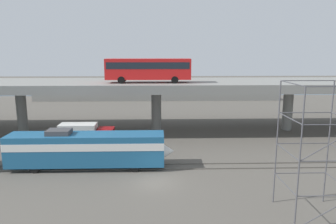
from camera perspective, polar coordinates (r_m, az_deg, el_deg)
name	(u,v)px	position (r m, az deg, el deg)	size (l,w,h in m)	color
ground_plane	(155,182)	(30.89, -2.26, -12.35)	(260.00, 260.00, 0.00)	#565149
rail_strip_near	(156,169)	(33.88, -2.21, -10.11)	(110.00, 0.12, 0.12)	#59544C
rail_strip_far	(156,164)	(35.30, -2.19, -9.23)	(110.00, 0.12, 0.12)	#59544C
train_locomotive	(94,148)	(34.56, -12.93, -6.22)	(17.23, 3.04, 4.18)	#1E5984
highway_overpass	(156,86)	(48.70, -2.12, 4.57)	(96.00, 12.76, 7.68)	gray
transit_bus_on_overpass	(148,68)	(45.98, -3.56, 7.77)	(12.00, 2.68, 3.40)	red
service_truck_east	(85,135)	(42.42, -14.46, -3.90)	(6.80, 2.46, 3.04)	maroon
scaffolding_tower	(317,146)	(25.59, 24.90, -5.49)	(4.24, 4.24, 9.98)	#47474C
pier_parking_lot	(157,95)	(84.18, -1.94, 3.01)	(60.96, 10.52, 1.55)	gray
parked_car_0	(204,89)	(84.26, 6.37, 4.02)	(4.66, 1.92, 1.50)	black
parked_car_1	(125,90)	(83.22, -7.69, 3.90)	(4.25, 1.92, 1.50)	navy
parked_car_2	(243,89)	(86.96, 13.14, 4.01)	(4.30, 1.92, 1.50)	navy
parked_car_3	(76,89)	(87.25, -15.95, 3.90)	(4.05, 1.82, 1.50)	#9E998C
parked_car_4	(189,88)	(86.31, 3.69, 4.22)	(4.31, 2.00, 1.50)	silver
harbor_water	(157,88)	(107.10, -1.90, 4.26)	(140.00, 36.00, 0.01)	#385B7A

